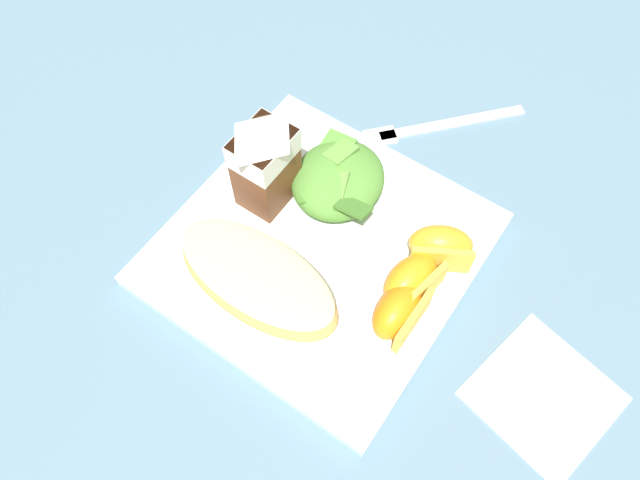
# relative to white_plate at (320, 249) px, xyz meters

# --- Properties ---
(ground) EXTENTS (3.00, 3.00, 0.00)m
(ground) POSITION_rel_white_plate_xyz_m (0.00, 0.00, -0.01)
(ground) COLOR slate
(white_plate) EXTENTS (0.28, 0.28, 0.02)m
(white_plate) POSITION_rel_white_plate_xyz_m (0.00, 0.00, 0.00)
(white_plate) COLOR silver
(white_plate) RESTS_ON ground
(cheesy_pizza_bread) EXTENTS (0.08, 0.17, 0.04)m
(cheesy_pizza_bread) POSITION_rel_white_plate_xyz_m (-0.07, 0.02, 0.03)
(cheesy_pizza_bread) COLOR tan
(cheesy_pizza_bread) RESTS_ON white_plate
(green_salad_pile) EXTENTS (0.10, 0.10, 0.04)m
(green_salad_pile) POSITION_rel_white_plate_xyz_m (0.06, 0.02, 0.03)
(green_salad_pile) COLOR #4C8433
(green_salad_pile) RESTS_ON white_plate
(milk_carton) EXTENTS (0.06, 0.04, 0.11)m
(milk_carton) POSITION_rel_white_plate_xyz_m (0.02, 0.08, 0.07)
(milk_carton) COLOR brown
(milk_carton) RESTS_ON white_plate
(orange_wedge_front) EXTENTS (0.06, 0.04, 0.04)m
(orange_wedge_front) POSITION_rel_white_plate_xyz_m (-0.02, -0.10, 0.03)
(orange_wedge_front) COLOR orange
(orange_wedge_front) RESTS_ON white_plate
(orange_wedge_middle) EXTENTS (0.07, 0.05, 0.04)m
(orange_wedge_middle) POSITION_rel_white_plate_xyz_m (0.01, -0.10, 0.03)
(orange_wedge_middle) COLOR orange
(orange_wedge_middle) RESTS_ON white_plate
(orange_wedge_rear) EXTENTS (0.06, 0.07, 0.04)m
(orange_wedge_rear) POSITION_rel_white_plate_xyz_m (0.05, -0.10, 0.03)
(orange_wedge_rear) COLOR orange
(orange_wedge_rear) RESTS_ON white_plate
(paper_napkin) EXTENTS (0.13, 0.13, 0.00)m
(paper_napkin) POSITION_rel_white_plate_xyz_m (-0.01, -0.24, -0.01)
(paper_napkin) COLOR white
(paper_napkin) RESTS_ON ground
(metal_fork) EXTENTS (0.15, 0.14, 0.01)m
(metal_fork) POSITION_rel_white_plate_xyz_m (0.20, -0.01, -0.01)
(metal_fork) COLOR silver
(metal_fork) RESTS_ON ground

